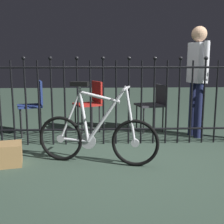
% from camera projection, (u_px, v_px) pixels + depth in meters
% --- Properties ---
extents(ground_plane, '(20.00, 20.00, 0.00)m').
position_uv_depth(ground_plane, '(129.00, 162.00, 3.27)').
color(ground_plane, '#304237').
extents(iron_fence, '(4.17, 0.07, 1.29)m').
position_uv_depth(iron_fence, '(120.00, 99.00, 3.90)').
color(iron_fence, black).
rests_on(iron_fence, ground).
extents(bicycle, '(1.37, 0.48, 0.93)m').
position_uv_depth(bicycle, '(97.00, 135.00, 3.17)').
color(bicycle, black).
rests_on(bicycle, ground).
extents(chair_navy, '(0.46, 0.46, 0.86)m').
position_uv_depth(chair_navy, '(34.00, 102.00, 4.42)').
color(chair_navy, black).
rests_on(chair_navy, ground).
extents(chair_charcoal, '(0.50, 0.50, 0.78)m').
position_uv_depth(chair_charcoal, '(154.00, 102.00, 4.72)').
color(chair_charcoal, black).
rests_on(chair_charcoal, ground).
extents(chair_red, '(0.51, 0.51, 0.83)m').
position_uv_depth(chair_red, '(91.00, 101.00, 4.69)').
color(chair_red, black).
rests_on(chair_red, ground).
extents(person_visitor, '(0.25, 0.46, 1.67)m').
position_uv_depth(person_visitor, '(197.00, 72.00, 4.24)').
color(person_visitor, '#191E3F').
rests_on(person_visitor, ground).
extents(display_crate, '(0.36, 0.36, 0.25)m').
position_uv_depth(display_crate, '(8.00, 154.00, 3.15)').
color(display_crate, olive).
rests_on(display_crate, ground).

